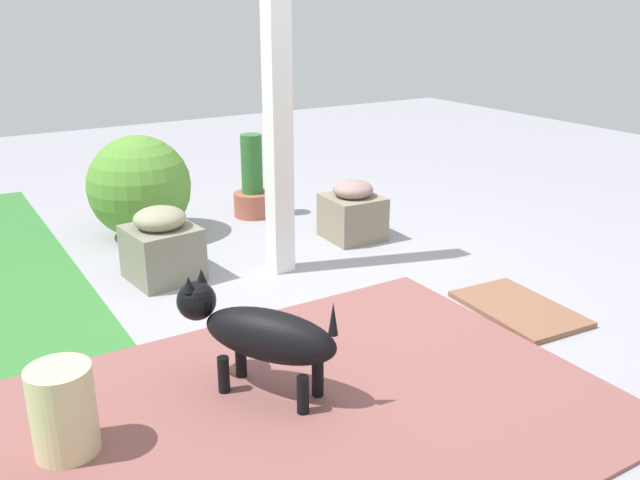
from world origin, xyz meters
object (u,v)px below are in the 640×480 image
(dog, at_px, (258,332))
(doormat, at_px, (519,309))
(round_shrub, at_px, (139,187))
(stone_planter_mid, at_px, (162,246))
(stone_planter_nearest, at_px, (353,212))
(porch_pillar, at_px, (278,107))
(ceramic_urn, at_px, (63,412))
(terracotta_pot_tall, at_px, (253,187))

(dog, relative_size, doormat, 1.01)
(round_shrub, distance_m, doormat, 2.67)
(doormat, bearing_deg, round_shrub, 30.04)
(stone_planter_mid, height_order, round_shrub, round_shrub)
(stone_planter_nearest, xyz_separation_m, stone_planter_mid, (-0.02, 1.38, 0.02))
(stone_planter_nearest, distance_m, dog, 2.07)
(stone_planter_nearest, height_order, round_shrub, round_shrub)
(porch_pillar, xyz_separation_m, ceramic_urn, (-1.20, 1.54, -0.82))
(stone_planter_nearest, relative_size, ceramic_urn, 1.15)
(ceramic_urn, height_order, doormat, ceramic_urn)
(stone_planter_nearest, height_order, doormat, stone_planter_nearest)
(round_shrub, bearing_deg, terracotta_pot_tall, -89.27)
(stone_planter_mid, xyz_separation_m, doormat, (-1.44, -1.47, -0.19))
(dog, distance_m, ceramic_urn, 0.79)
(porch_pillar, bearing_deg, stone_planter_mid, 70.04)
(porch_pillar, height_order, stone_planter_nearest, porch_pillar)
(stone_planter_nearest, height_order, dog, dog)
(round_shrub, relative_size, terracotta_pot_tall, 1.13)
(round_shrub, xyz_separation_m, ceramic_urn, (-2.29, 1.02, -0.18))
(dog, bearing_deg, round_shrub, -5.80)
(stone_planter_nearest, bearing_deg, doormat, -176.47)
(porch_pillar, height_order, terracotta_pot_tall, porch_pillar)
(porch_pillar, xyz_separation_m, dog, (-1.20, 0.75, -0.71))
(stone_planter_mid, xyz_separation_m, terracotta_pot_tall, (0.86, -1.02, 0.02))
(round_shrub, height_order, ceramic_urn, round_shrub)
(round_shrub, xyz_separation_m, dog, (-2.29, 0.23, -0.06))
(stone_planter_mid, distance_m, doormat, 2.07)
(porch_pillar, xyz_separation_m, stone_planter_mid, (0.24, 0.67, -0.80))
(doormat, bearing_deg, dog, 89.95)
(stone_planter_mid, distance_m, round_shrub, 0.87)
(porch_pillar, distance_m, stone_planter_nearest, 1.11)
(dog, relative_size, ceramic_urn, 1.88)
(terracotta_pot_tall, distance_m, ceramic_urn, 2.98)
(stone_planter_mid, bearing_deg, round_shrub, -9.71)
(porch_pillar, relative_size, doormat, 2.99)
(round_shrub, relative_size, doormat, 1.06)
(terracotta_pot_tall, bearing_deg, stone_planter_nearest, -156.79)
(round_shrub, bearing_deg, ceramic_urn, 155.99)
(porch_pillar, relative_size, ceramic_urn, 5.56)
(terracotta_pot_tall, distance_m, dog, 2.55)
(dog, height_order, ceramic_urn, dog)
(dog, bearing_deg, ceramic_urn, 89.77)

